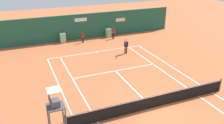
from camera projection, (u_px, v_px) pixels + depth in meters
ground_plane at (148, 103)px, 16.73m from camera, size 80.00×80.00×0.01m
tennis_net at (153, 101)px, 16.04m from camera, size 12.10×0.10×1.07m
sponsor_back_wall at (82, 27)px, 30.02m from camera, size 25.00×1.02×3.18m
umpire_chair at (55, 104)px, 13.50m from camera, size 1.00×1.00×2.71m
player_on_baseline at (126, 45)px, 25.34m from camera, size 0.67×0.64×1.79m
ball_kid_centre_post at (113, 33)px, 30.19m from camera, size 0.45×0.21×1.35m
ball_kid_right_post at (83, 37)px, 28.78m from camera, size 0.41×0.18×1.23m
tennis_ball_by_sideline at (126, 62)px, 23.38m from camera, size 0.07×0.07×0.07m
tennis_ball_near_service_line at (68, 59)px, 24.20m from camera, size 0.07×0.07×0.07m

